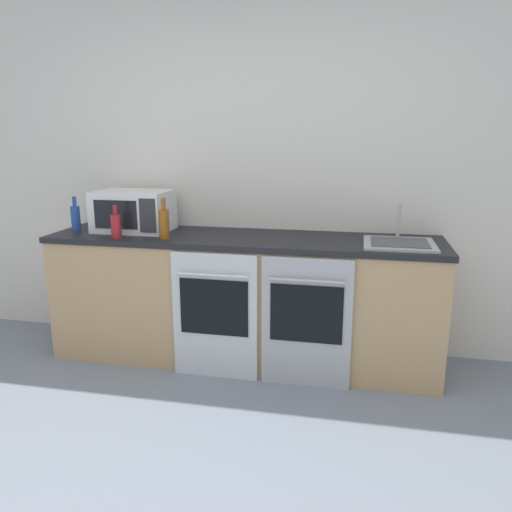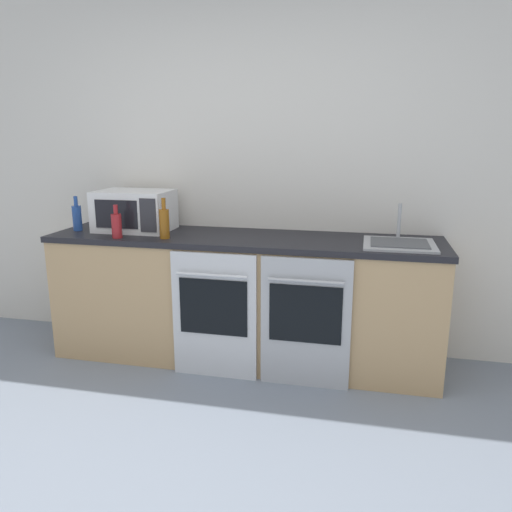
# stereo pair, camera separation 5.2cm
# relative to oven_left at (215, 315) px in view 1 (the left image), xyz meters

# --- Properties ---
(wall_back) EXTENTS (10.00, 0.06, 2.60)m
(wall_back) POSITION_rel_oven_left_xyz_m (0.12, 0.67, 0.87)
(wall_back) COLOR silver
(wall_back) RESTS_ON ground_plane
(counter_back) EXTENTS (2.70, 0.64, 0.90)m
(counter_back) POSITION_rel_oven_left_xyz_m (0.12, 0.33, 0.02)
(counter_back) COLOR tan
(counter_back) RESTS_ON ground_plane
(oven_left) EXTENTS (0.57, 0.06, 0.85)m
(oven_left) POSITION_rel_oven_left_xyz_m (0.00, 0.00, 0.00)
(oven_left) COLOR silver
(oven_left) RESTS_ON ground_plane
(oven_right) EXTENTS (0.57, 0.06, 0.85)m
(oven_right) POSITION_rel_oven_left_xyz_m (0.60, 0.00, 0.00)
(oven_right) COLOR #A8AAAF
(oven_right) RESTS_ON ground_plane
(microwave) EXTENTS (0.53, 0.38, 0.29)m
(microwave) POSITION_rel_oven_left_xyz_m (-0.71, 0.38, 0.61)
(microwave) COLOR silver
(microwave) RESTS_ON counter_back
(bottle_red) EXTENTS (0.07, 0.07, 0.23)m
(bottle_red) POSITION_rel_oven_left_xyz_m (-0.70, 0.09, 0.55)
(bottle_red) COLOR maroon
(bottle_red) RESTS_ON counter_back
(bottle_amber) EXTENTS (0.07, 0.07, 0.27)m
(bottle_amber) POSITION_rel_oven_left_xyz_m (-0.38, 0.14, 0.57)
(bottle_amber) COLOR #8C5114
(bottle_amber) RESTS_ON counter_back
(bottle_blue) EXTENTS (0.07, 0.07, 0.25)m
(bottle_blue) POSITION_rel_oven_left_xyz_m (-1.11, 0.27, 0.56)
(bottle_blue) COLOR #234793
(bottle_blue) RESTS_ON counter_back
(sink) EXTENTS (0.44, 0.42, 0.24)m
(sink) POSITION_rel_oven_left_xyz_m (1.15, 0.27, 0.48)
(sink) COLOR #A8AAAF
(sink) RESTS_ON counter_back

